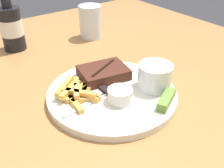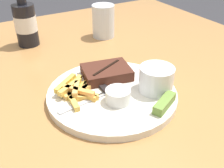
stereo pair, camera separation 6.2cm
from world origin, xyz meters
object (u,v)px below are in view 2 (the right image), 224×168
fork_utensil (83,103)px  pickle_spear (165,103)px  beer_bottle (25,22)px  dipping_sauce_cup (118,95)px  knife_utensil (100,84)px  steak_portion (107,72)px  drinking_glass (103,21)px  dinner_plate (112,94)px  coleslaw_cup (156,78)px

fork_utensil → pickle_spear: bearing=-41.6°
fork_utensil → beer_bottle: beer_bottle is taller
pickle_spear → dipping_sauce_cup: bearing=138.7°
knife_utensil → beer_bottle: bearing=13.0°
steak_portion → drinking_glass: 0.33m
steak_portion → drinking_glass: (0.15, 0.29, 0.03)m
steak_portion → knife_utensil: (-0.03, -0.03, -0.01)m
dipping_sauce_cup → drinking_glass: size_ratio=0.50×
dinner_plate → drinking_glass: 0.40m
pickle_spear → drinking_glass: drinking_glass is taller
pickle_spear → fork_utensil: size_ratio=0.59×
dinner_plate → pickle_spear: (0.07, -0.11, 0.02)m
beer_bottle → knife_utensil: bearing=-78.7°
coleslaw_cup → pickle_spear: 0.07m
dipping_sauce_cup → pickle_spear: bearing=-41.3°
dinner_plate → dipping_sauce_cup: (-0.01, -0.04, 0.03)m
pickle_spear → fork_utensil: pickle_spear is taller
dinner_plate → drinking_glass: (0.17, 0.35, 0.05)m
fork_utensil → dinner_plate: bearing=-0.0°
steak_portion → pickle_spear: bearing=-75.3°
steak_portion → beer_bottle: size_ratio=0.61×
dinner_plate → beer_bottle: beer_bottle is taller
dipping_sauce_cup → drinking_glass: drinking_glass is taller
steak_portion → fork_utensil: steak_portion is taller
pickle_spear → knife_utensil: pickle_spear is taller
steak_portion → drinking_glass: drinking_glass is taller
steak_portion → coleslaw_cup: 0.14m
coleslaw_cup → drinking_glass: bearing=79.2°
beer_bottle → drinking_glass: (0.26, -0.06, -0.02)m
dinner_plate → fork_utensil: fork_utensil is taller
dinner_plate → coleslaw_cup: bearing=-27.2°
dinner_plate → steak_portion: 0.07m
dinner_plate → drinking_glass: size_ratio=2.71×
pickle_spear → fork_utensil: (-0.15, 0.10, -0.01)m
coleslaw_cup → beer_bottle: beer_bottle is taller
pickle_spear → fork_utensil: 0.18m
dinner_plate → beer_bottle: bearing=101.9°
steak_portion → coleslaw_cup: bearing=-57.7°
pickle_spear → knife_utensil: 0.17m
steak_portion → dipping_sauce_cup: 0.11m
dinner_plate → knife_utensil: size_ratio=1.88×
steak_portion → beer_bottle: (-0.11, 0.35, 0.05)m
steak_portion → coleslaw_cup: size_ratio=1.65×
pickle_spear → drinking_glass: bearing=77.7°
pickle_spear → beer_bottle: (-0.16, 0.53, 0.05)m
pickle_spear → beer_bottle: bearing=106.4°
steak_portion → beer_bottle: 0.37m
fork_utensil → coleslaw_cup: bearing=-19.5°
beer_bottle → drinking_glass: beer_bottle is taller
pickle_spear → beer_bottle: 0.55m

